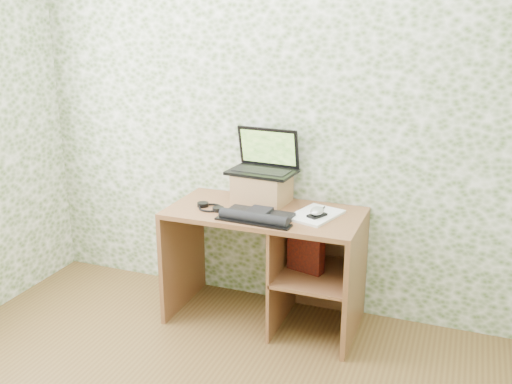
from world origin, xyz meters
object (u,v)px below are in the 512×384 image
at_px(riser, 262,188).
at_px(laptop, 265,162).
at_px(desk, 278,251).
at_px(keyboard, 257,216).
at_px(notepad, 315,215).

bearing_deg(riser, laptop, 90.00).
distance_m(desk, keyboard, 0.36).
bearing_deg(laptop, riser, -85.56).
distance_m(desk, riser, 0.41).
bearing_deg(laptop, desk, -42.53).
relative_size(laptop, notepad, 1.30).
relative_size(laptop, keyboard, 0.93).
xyz_separation_m(desk, notepad, (0.24, -0.01, 0.28)).
xyz_separation_m(riser, notepad, (0.39, -0.13, -0.09)).
bearing_deg(riser, keyboard, -75.09).
bearing_deg(notepad, keyboard, -133.18).
height_order(desk, notepad, notepad).
bearing_deg(riser, desk, -37.76).
bearing_deg(desk, laptop, 133.03).
relative_size(keyboard, notepad, 1.40).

